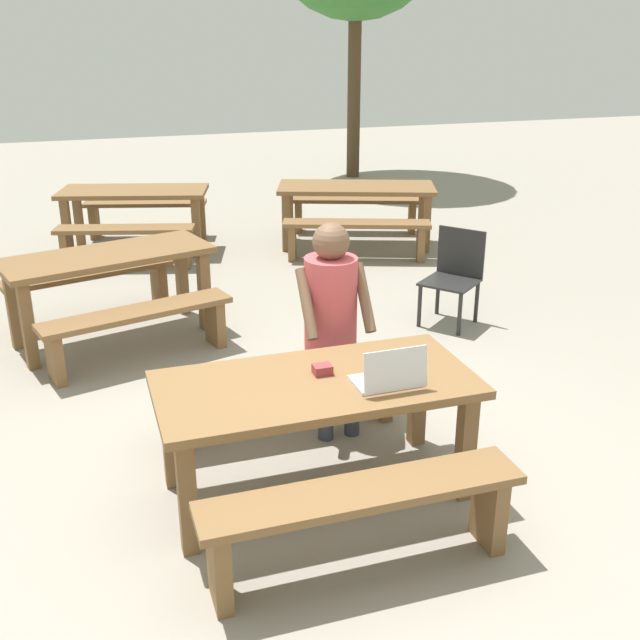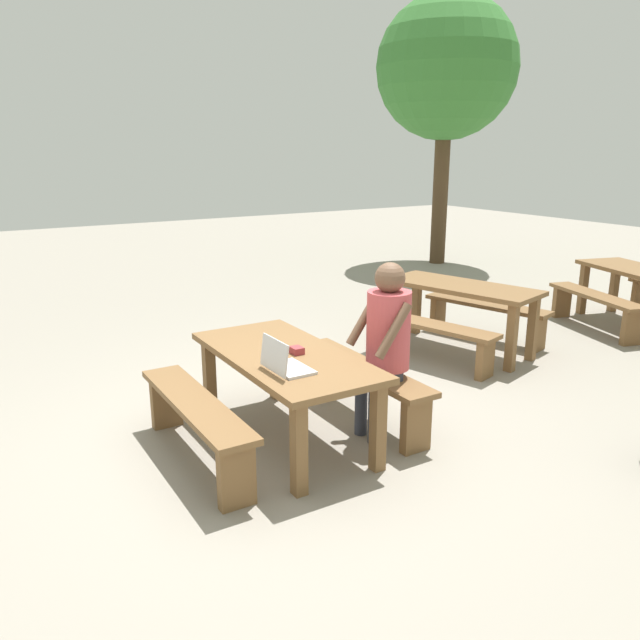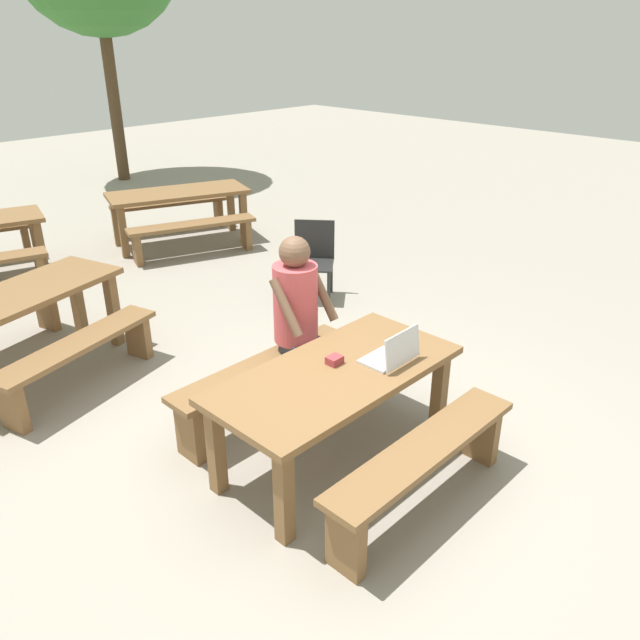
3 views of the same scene
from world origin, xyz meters
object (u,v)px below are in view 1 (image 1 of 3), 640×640
plastic_chair (454,275)px  picnic_table_distant (356,195)px  picnic_table_mid (108,268)px  picnic_table_rear (134,200)px  picnic_table_front (316,398)px  laptop (389,377)px  small_pouch (322,369)px  person_seated (332,310)px

plastic_chair → picnic_table_distant: size_ratio=0.42×
picnic_table_mid → picnic_table_rear: bearing=64.8°
picnic_table_front → plastic_chair: size_ratio=2.10×
laptop → picnic_table_rear: bearing=-82.1°
laptop → small_pouch: size_ratio=3.52×
person_seated → picnic_table_mid: size_ratio=0.77×
picnic_table_rear → picnic_table_distant: (2.53, -0.54, 0.00)m
small_pouch → picnic_table_distant: bearing=67.3°
laptop → picnic_table_rear: (-0.85, 5.53, -0.15)m
picnic_table_front → laptop: bearing=-28.6°
picnic_table_front → plastic_chair: (1.98, 2.17, -0.16)m
person_seated → picnic_table_mid: person_seated is taller
person_seated → picnic_table_rear: bearing=100.2°
plastic_chair → picnic_table_distant: (0.06, 2.63, 0.17)m
picnic_table_front → plastic_chair: 2.94m
picnic_table_front → picnic_table_distant: (2.04, 4.80, 0.01)m
picnic_table_distant → person_seated: bearing=-92.7°
laptop → plastic_chair: size_ratio=0.43×
picnic_table_mid → plastic_chair: bearing=-26.2°
small_pouch → person_seated: size_ratio=0.07×
picnic_table_front → picnic_table_rear: picnic_table_rear is taller
picnic_table_front → picnic_table_mid: picnic_table_mid is taller
plastic_chair → picnic_table_front: bearing=-81.4°
person_seated → picnic_table_front: bearing=-115.4°
picnic_table_front → small_pouch: small_pouch is taller
laptop → picnic_table_mid: size_ratio=0.20×
picnic_table_distant → small_pouch: bearing=-92.8°
person_seated → picnic_table_distant: size_ratio=0.70×
picnic_table_front → picnic_table_distant: picnic_table_distant is taller
picnic_table_rear → picnic_table_distant: size_ratio=0.90×
picnic_table_distant → plastic_chair: bearing=-71.4°
picnic_table_front → picnic_table_rear: size_ratio=0.98×
laptop → small_pouch: (-0.29, 0.26, -0.03)m
picnic_table_rear → laptop: bearing=-65.4°
plastic_chair → laptop: bearing=-73.6°
picnic_table_front → picnic_table_distant: 5.21m
picnic_table_mid → picnic_table_distant: size_ratio=0.91×
picnic_table_front → person_seated: size_ratio=1.26×
picnic_table_distant → picnic_table_front: bearing=-93.2°
small_pouch → picnic_table_mid: size_ratio=0.06×
small_pouch → picnic_table_rear: size_ratio=0.06×
person_seated → small_pouch: bearing=-113.3°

